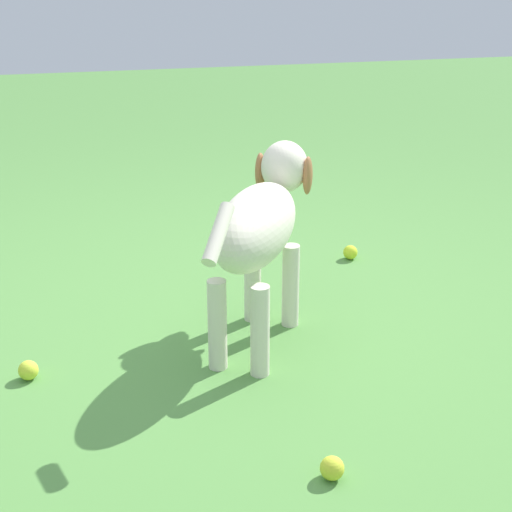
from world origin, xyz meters
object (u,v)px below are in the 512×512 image
Objects in this scene: tennis_ball_0 at (28,370)px; tennis_ball_1 at (332,468)px; dog at (261,224)px; tennis_ball_2 at (350,252)px.

tennis_ball_0 is 1.08m from tennis_ball_1.
tennis_ball_2 is at bearing -10.77° from dog.
dog is 0.92m from tennis_ball_0.
tennis_ball_0 is 1.00× the size of tennis_ball_1.
tennis_ball_0 is at bearing 117.23° from tennis_ball_2.
dog is 0.93m from tennis_ball_1.
dog reaches higher than tennis_ball_0.
tennis_ball_0 is at bearing 128.55° from dog.
dog is 12.97× the size of tennis_ball_2.
tennis_ball_2 is (0.73, -1.42, 0.00)m from tennis_ball_0.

